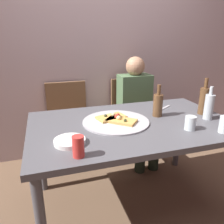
# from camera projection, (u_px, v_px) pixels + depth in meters

# --- Properties ---
(ground_plane) EXTENTS (8.00, 8.00, 0.00)m
(ground_plane) POSITION_uv_depth(u_px,v_px,m) (130.00, 202.00, 1.95)
(ground_plane) COLOR brown
(back_wall) EXTENTS (6.00, 0.10, 2.60)m
(back_wall) POSITION_uv_depth(u_px,v_px,m) (97.00, 43.00, 2.51)
(back_wall) COLOR #B29EA3
(back_wall) RESTS_ON ground_plane
(dining_table) EXTENTS (1.54, 0.95, 0.76)m
(dining_table) POSITION_uv_depth(u_px,v_px,m) (132.00, 131.00, 1.72)
(dining_table) COLOR #4C4C51
(dining_table) RESTS_ON ground_plane
(pizza_tray) EXTENTS (0.51, 0.51, 0.01)m
(pizza_tray) POSITION_uv_depth(u_px,v_px,m) (116.00, 122.00, 1.70)
(pizza_tray) COLOR #ADADB2
(pizza_tray) RESTS_ON dining_table
(pizza_slice_last) EXTENTS (0.25, 0.18, 0.05)m
(pizza_slice_last) POSITION_uv_depth(u_px,v_px,m) (112.00, 117.00, 1.74)
(pizza_slice_last) COLOR tan
(pizza_slice_last) RESTS_ON pizza_tray
(pizza_slice_extra) EXTENTS (0.25, 0.24, 0.05)m
(pizza_slice_extra) POSITION_uv_depth(u_px,v_px,m) (121.00, 120.00, 1.67)
(pizza_slice_extra) COLOR tan
(pizza_slice_extra) RESTS_ON pizza_tray
(wine_bottle) EXTENTS (0.07, 0.07, 0.26)m
(wine_bottle) POSITION_uv_depth(u_px,v_px,m) (209.00, 106.00, 1.73)
(wine_bottle) COLOR #B2BCC1
(wine_bottle) RESTS_ON dining_table
(beer_bottle) EXTENTS (0.08, 0.08, 0.26)m
(beer_bottle) POSITION_uv_depth(u_px,v_px,m) (158.00, 105.00, 1.80)
(beer_bottle) COLOR brown
(beer_bottle) RESTS_ON dining_table
(water_bottle) EXTENTS (0.08, 0.08, 0.30)m
(water_bottle) POSITION_uv_depth(u_px,v_px,m) (204.00, 100.00, 1.84)
(water_bottle) COLOR brown
(water_bottle) RESTS_ON dining_table
(tumbler_near) EXTENTS (0.08, 0.08, 0.10)m
(tumbler_near) POSITION_uv_depth(u_px,v_px,m) (190.00, 123.00, 1.56)
(tumbler_near) COLOR silver
(tumbler_near) RESTS_ON dining_table
(tumbler_far) EXTENTS (0.07, 0.07, 0.12)m
(tumbler_far) POSITION_uv_depth(u_px,v_px,m) (224.00, 124.00, 1.51)
(tumbler_far) COLOR silver
(tumbler_far) RESTS_ON dining_table
(soda_can) EXTENTS (0.07, 0.07, 0.12)m
(soda_can) POSITION_uv_depth(u_px,v_px,m) (78.00, 147.00, 1.20)
(soda_can) COLOR red
(soda_can) RESTS_ON dining_table
(plate_stack) EXTENTS (0.19, 0.19, 0.03)m
(plate_stack) POSITION_uv_depth(u_px,v_px,m) (70.00, 141.00, 1.37)
(plate_stack) COLOR white
(plate_stack) RESTS_ON dining_table
(table_knife) EXTENTS (0.20, 0.14, 0.01)m
(table_knife) POSITION_uv_depth(u_px,v_px,m) (163.00, 108.00, 2.01)
(table_knife) COLOR #B7B7BC
(table_knife) RESTS_ON dining_table
(chair_left) EXTENTS (0.44, 0.44, 0.90)m
(chair_left) POSITION_uv_depth(u_px,v_px,m) (69.00, 119.00, 2.46)
(chair_left) COLOR brown
(chair_left) RESTS_ON ground_plane
(chair_right) EXTENTS (0.44, 0.44, 0.90)m
(chair_right) POSITION_uv_depth(u_px,v_px,m) (132.00, 112.00, 2.67)
(chair_right) COLOR brown
(chair_right) RESTS_ON ground_plane
(guest_in_sweater) EXTENTS (0.36, 0.56, 1.17)m
(guest_in_sweater) POSITION_uv_depth(u_px,v_px,m) (137.00, 105.00, 2.49)
(guest_in_sweater) COLOR #4C6B47
(guest_in_sweater) RESTS_ON ground_plane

